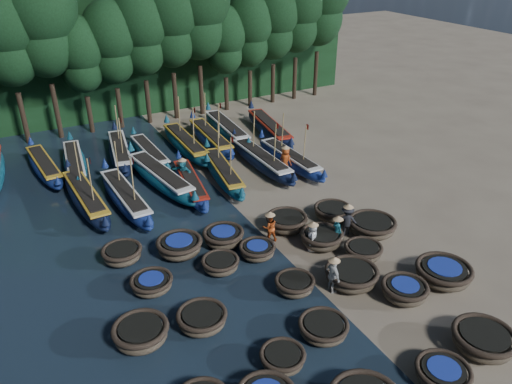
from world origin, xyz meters
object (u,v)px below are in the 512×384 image
coracle_4 (483,340)px  coracle_13 (352,275)px  coracle_10 (141,333)px  fisherman_1 (337,230)px  coracle_6 (283,358)px  coracle_20 (122,254)px  long_boat_7 (261,160)px  coracle_11 (202,319)px  long_boat_13 (150,153)px  long_boat_16 (227,129)px  coracle_19 (372,226)px  coracle_3 (443,374)px  fisherman_6 (285,159)px  long_boat_5 (191,184)px  long_boat_3 (126,197)px  long_boat_14 (185,144)px  coracle_16 (220,264)px  coracle_12 (295,284)px  coracle_7 (323,328)px  coracle_14 (363,251)px  long_boat_8 (290,159)px  coracle_18 (322,238)px  fisherman_0 (313,236)px  long_boat_6 (223,172)px  coracle_17 (257,250)px  long_boat_12 (120,152)px  long_boat_11 (75,163)px  long_boat_17 (269,128)px  coracle_15 (152,283)px  fisherman_2 (270,226)px  coracle_8 (404,290)px  long_boat_15 (211,138)px  fisherman_4 (333,274)px  long_boat_10 (44,166)px  coracle_21 (180,246)px  long_boat_4 (160,177)px  coracle_9 (444,273)px  coracle_22 (223,236)px

coracle_4 → coracle_13: size_ratio=0.93×
coracle_10 → fisherman_1: size_ratio=1.35×
coracle_6 → coracle_20: coracle_20 is taller
coracle_20 → long_boat_7: (10.78, 6.07, 0.13)m
coracle_4 → coracle_11: 10.57m
long_boat_13 → long_boat_16: size_ratio=0.85×
coracle_10 → coracle_19: bearing=8.6°
coracle_3 → fisherman_6: size_ratio=1.12×
long_boat_5 → long_boat_7: (5.29, 0.91, 0.07)m
fisherman_1 → coracle_20: bearing=61.4°
long_boat_3 → long_boat_14: 8.22m
coracle_20 → coracle_16: bearing=-37.2°
coracle_12 → fisherman_6: bearing=60.7°
coracle_7 → coracle_14: (4.66, 3.35, 0.01)m
long_boat_8 → long_boat_13: 9.51m
long_boat_7 → coracle_14: bearing=-93.5°
coracle_18 → long_boat_7: size_ratio=0.27×
fisherman_0 → long_boat_6: bearing=-141.5°
coracle_17 → long_boat_12: long_boat_12 is taller
coracle_10 → long_boat_11: bearing=87.5°
coracle_14 → long_boat_17: long_boat_17 is taller
coracle_15 → fisherman_2: (6.43, 1.01, 0.45)m
coracle_12 → coracle_14: size_ratio=1.17×
coracle_8 → coracle_13: 2.29m
long_boat_15 → coracle_19: bearing=-77.1°
coracle_10 → long_boat_16: size_ratio=0.27×
coracle_6 → coracle_18: (5.64, 5.67, 0.10)m
coracle_16 → coracle_17: bearing=4.9°
long_boat_12 → fisherman_4: long_boat_12 is taller
coracle_7 → long_boat_10: (-7.33, 20.37, 0.14)m
coracle_7 → fisherman_2: bearing=77.6°
coracle_10 → coracle_14: size_ratio=1.28×
coracle_21 → long_boat_6: (5.24, 6.38, 0.05)m
coracle_8 → long_boat_7: size_ratio=0.28×
coracle_19 → long_boat_16: (-0.70, 15.92, 0.12)m
coracle_14 → coracle_11: bearing=-175.3°
long_boat_4 → long_boat_13: (0.63, 4.11, -0.10)m
coracle_9 → long_boat_3: (-10.51, 13.48, 0.09)m
long_boat_6 → long_boat_14: long_boat_14 is taller
coracle_6 → coracle_17: size_ratio=1.10×
long_boat_17 → coracle_9: bearing=-87.2°
coracle_22 → long_boat_11: long_boat_11 is taller
coracle_18 → fisherman_0: size_ratio=1.30×
coracle_20 → coracle_15: bearing=-78.4°
long_boat_6 → long_boat_7: bearing=16.5°
long_boat_10 → long_boat_16: size_ratio=0.88×
coracle_8 → coracle_15: coracle_8 is taller
coracle_7 → long_boat_17: size_ratio=0.27×
coracle_11 → fisherman_0: 7.18m
long_boat_3 → long_boat_15: size_ratio=0.98×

